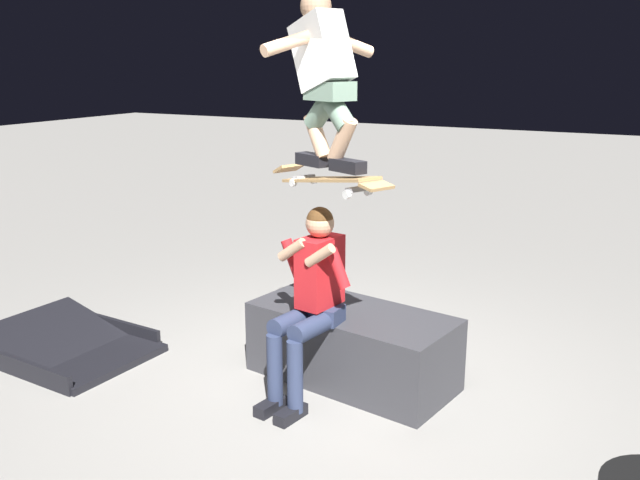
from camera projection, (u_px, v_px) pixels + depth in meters
The scene contains 6 objects.
ground_plane at pixel (327, 385), 5.19m from camera, with size 40.00×40.00×0.00m, color gray.
ledge_box_main at pixel (352, 345), 5.21m from camera, with size 1.54×0.71×0.56m, color #38383D.
person_sitting_on_ledge at pixel (310, 294), 4.81m from camera, with size 0.60×0.78×1.39m.
skateboard at pixel (329, 180), 4.53m from camera, with size 1.01×0.59×0.14m.
skater_airborne at pixel (324, 72), 4.40m from camera, with size 0.63×0.84×1.12m.
kicker_ramp at pixel (70, 349), 5.71m from camera, with size 1.34×1.09×0.33m.
Camera 1 is at (-2.15, 4.22, 2.38)m, focal length 38.69 mm.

